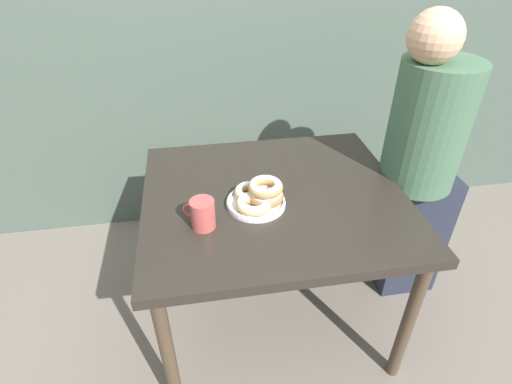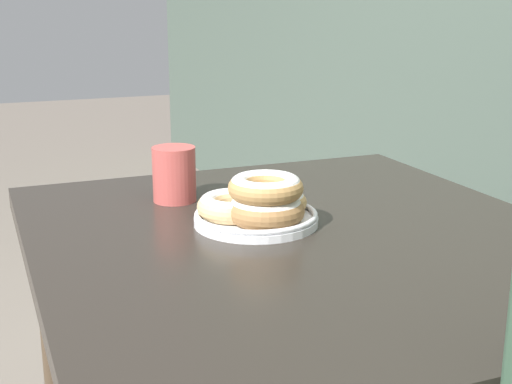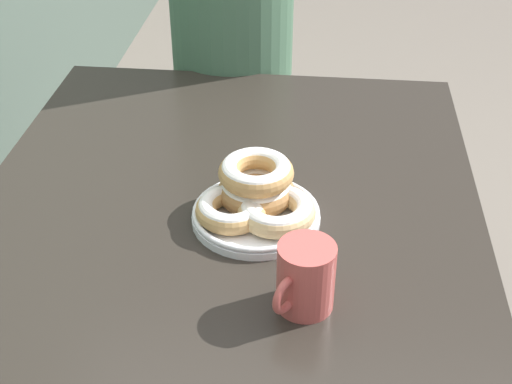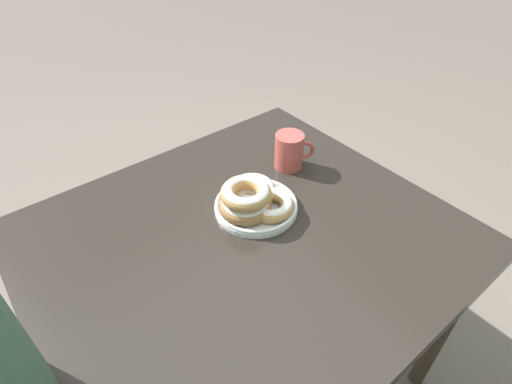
# 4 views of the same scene
# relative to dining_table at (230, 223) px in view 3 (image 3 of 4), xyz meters

# --- Properties ---
(dining_table) EXTENTS (1.03, 0.92, 0.71)m
(dining_table) POSITION_rel_dining_table_xyz_m (0.00, 0.00, 0.00)
(dining_table) COLOR #28231E
(dining_table) RESTS_ON ground_plane
(donut_plate) EXTENTS (0.24, 0.23, 0.10)m
(donut_plate) POSITION_rel_dining_table_xyz_m (-0.07, -0.06, 0.11)
(donut_plate) COLOR white
(donut_plate) RESTS_ON dining_table
(coffee_mug) EXTENTS (0.11, 0.09, 0.11)m
(coffee_mug) POSITION_rel_dining_table_xyz_m (-0.29, -0.15, 0.13)
(coffee_mug) COLOR #B74C47
(coffee_mug) RESTS_ON dining_table
(person_figure) EXTENTS (0.39, 0.31, 1.36)m
(person_figure) POSITION_rel_dining_table_xyz_m (0.67, 0.08, 0.08)
(person_figure) COLOR #232838
(person_figure) RESTS_ON ground_plane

